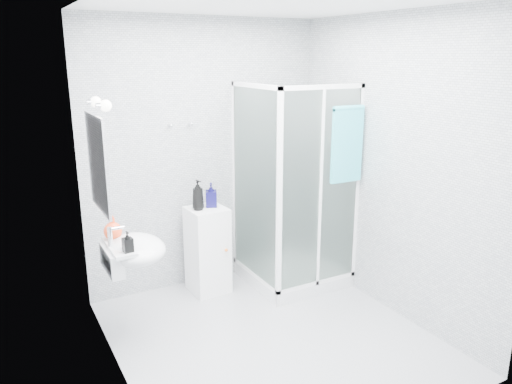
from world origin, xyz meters
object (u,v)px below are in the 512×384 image
shampoo_bottle_a (198,195)px  soap_dispenser_orange (113,228)px  soap_dispenser_black (128,242)px  shower_enclosure (290,242)px  hand_towel (347,143)px  shampoo_bottle_b (211,195)px  wall_basin (132,250)px  storage_cabinet (208,250)px

shampoo_bottle_a → soap_dispenser_orange: size_ratio=1.56×
soap_dispenser_black → shower_enclosure: bearing=15.9°
hand_towel → shampoo_bottle_b: hand_towel is taller
shampoo_bottle_a → shower_enclosure: bearing=-17.0°
shower_enclosure → soap_dispenser_black: shower_enclosure is taller
soap_dispenser_orange → wall_basin: bearing=-56.1°
storage_cabinet → soap_dispenser_black: soap_dispenser_black is taller
storage_cabinet → shampoo_bottle_b: shampoo_bottle_b is taller
soap_dispenser_orange → storage_cabinet: bearing=24.0°
soap_dispenser_black → hand_towel: bearing=2.5°
shower_enclosure → shampoo_bottle_a: shower_enclosure is taller
shower_enclosure → wall_basin: (-1.66, -0.32, 0.35)m
shampoo_bottle_a → soap_dispenser_black: shampoo_bottle_a is taller
soap_dispenser_black → shampoo_bottle_b: bearing=38.0°
shampoo_bottle_a → storage_cabinet: bearing=0.4°
soap_dispenser_black → storage_cabinet: bearing=38.7°
wall_basin → shower_enclosure: bearing=10.8°
wall_basin → soap_dispenser_orange: size_ratio=3.05×
hand_towel → soap_dispenser_black: hand_towel is taller
shampoo_bottle_b → shampoo_bottle_a: bearing=-168.0°
hand_towel → storage_cabinet: bearing=149.0°
wall_basin → storage_cabinet: size_ratio=0.66×
wall_basin → soap_dispenser_black: size_ratio=3.62×
shower_enclosure → hand_towel: bearing=-50.8°
hand_towel → soap_dispenser_orange: bearing=173.6°
hand_towel → shampoo_bottle_a: size_ratio=2.44×
shampoo_bottle_a → shampoo_bottle_b: shampoo_bottle_a is taller
hand_towel → shampoo_bottle_b: 1.36m
shampoo_bottle_a → shampoo_bottle_b: bearing=12.0°
shower_enclosure → wall_basin: shower_enclosure is taller
shampoo_bottle_a → soap_dispenser_orange: (-0.89, -0.43, -0.04)m
shower_enclosure → hand_towel: size_ratio=2.87×
storage_cabinet → shampoo_bottle_a: bearing=177.3°
wall_basin → storage_cabinet: wall_basin is taller
shampoo_bottle_b → hand_towel: bearing=-33.7°
shower_enclosure → soap_dispenser_black: (-1.72, -0.49, 0.49)m
shower_enclosure → shampoo_bottle_a: bearing=163.0°
wall_basin → shampoo_bottle_a: shampoo_bottle_a is taller
hand_towel → soap_dispenser_black: bearing=-177.5°
hand_towel → shampoo_bottle_a: hand_towel is taller
storage_cabinet → hand_towel: (1.11, -0.67, 1.06)m
shower_enclosure → soap_dispenser_orange: (-1.75, -0.17, 0.51)m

